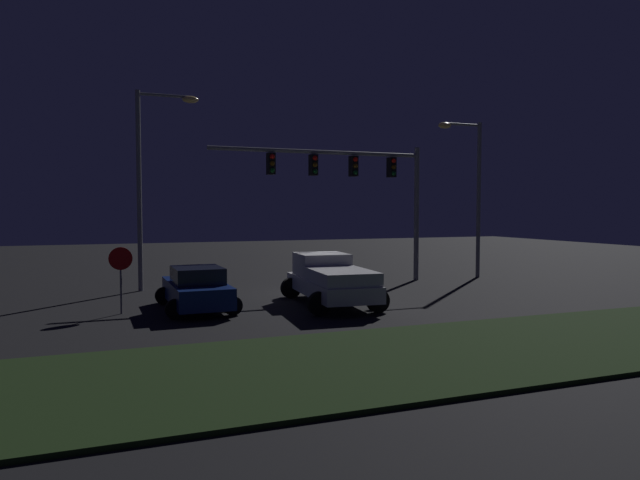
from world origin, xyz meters
TOP-DOWN VIEW (x-y plane):
  - ground_plane at (0.00, 0.00)m, footprint 80.00×80.00m
  - grass_median at (0.00, -9.86)m, footprint 26.62×5.81m
  - pickup_truck at (-0.17, -2.10)m, footprint 3.14×5.53m
  - car_sedan at (-4.91, -1.56)m, footprint 2.54×4.43m
  - traffic_signal_gantry at (3.12, 3.02)m, footprint 10.32×0.56m
  - street_lamp_left at (-5.93, 3.96)m, footprint 2.63×0.44m
  - street_lamp_right at (9.55, 2.93)m, footprint 2.53×0.44m
  - stop_sign at (-7.38, -1.43)m, footprint 0.76×0.08m

SIDE VIEW (x-z plane):
  - ground_plane at x=0.00m, z-range 0.00..0.00m
  - grass_median at x=0.00m, z-range 0.00..0.10m
  - car_sedan at x=-4.91m, z-range -0.02..1.49m
  - pickup_truck at x=-0.17m, z-range 0.10..1.90m
  - stop_sign at x=-7.38m, z-range 0.45..2.68m
  - street_lamp_right at x=9.55m, z-range 1.04..8.92m
  - traffic_signal_gantry at x=3.12m, z-range 1.78..8.28m
  - street_lamp_left at x=-5.93m, z-range 1.07..9.57m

